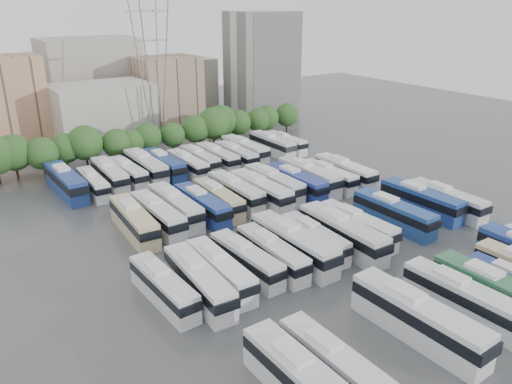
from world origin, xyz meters
TOP-DOWN VIEW (x-y plane):
  - ground at (0.00, 0.00)m, footprint 220.00×220.00m
  - tree_line at (-1.55, 42.12)m, footprint 66.02×8.19m
  - city_buildings at (-7.46, 71.86)m, footprint 102.00×35.00m
  - apartment_tower at (34.00, 58.00)m, footprint 14.00×14.00m
  - electricity_pylon at (2.00, 50.00)m, footprint 9.00×6.91m
  - bus_r0_s1 at (-18.26, -23.76)m, footprint 3.04×12.84m
  - bus_r0_s2 at (-14.90, -23.40)m, footprint 2.73×11.59m
  - bus_r0_s5 at (-4.85, -23.22)m, footprint 3.41×13.75m
  - bus_r0_s7 at (1.58, -23.31)m, footprint 3.18×12.45m
  - bus_r0_s8 at (4.91, -24.72)m, footprint 2.91×13.11m
  - bus_r1_s0 at (-21.36, -5.20)m, footprint 2.96×11.36m
  - bus_r1_s1 at (-18.01, -6.41)m, footprint 3.33×12.54m
  - bus_r1_s2 at (-15.04, -5.60)m, footprint 2.81×11.76m
  - bus_r1_s3 at (-11.40, -5.10)m, footprint 3.03×11.44m
  - bus_r1_s4 at (-8.21, -5.55)m, footprint 2.73×11.65m
  - bus_r1_s5 at (-5.09, -5.46)m, footprint 3.13×13.52m
  - bus_r1_s6 at (-1.65, -5.20)m, footprint 2.91×11.25m
  - bus_r1_s7 at (1.58, -6.61)m, footprint 3.27×13.64m
  - bus_r1_s8 at (4.93, -5.65)m, footprint 3.07×12.11m
  - bus_r1_s10 at (11.68, -5.74)m, footprint 2.99×12.68m
  - bus_r1_s12 at (18.37, -4.83)m, footprint 3.24×12.91m
  - bus_r1_s13 at (21.65, -6.71)m, footprint 2.96×12.33m
  - bus_r2_s1 at (-18.08, 11.29)m, footprint 3.42×12.87m
  - bus_r2_s2 at (-14.80, 11.40)m, footprint 2.96×12.65m
  - bus_r2_s3 at (-11.59, 12.68)m, footprint 2.81×12.78m
  - bus_r2_s4 at (-8.20, 11.24)m, footprint 2.87×12.24m
  - bus_r2_s5 at (-5.08, 12.14)m, footprint 3.04×11.96m
  - bus_r2_s6 at (-1.62, 12.92)m, footprint 2.81×12.55m
  - bus_r2_s7 at (1.52, 11.02)m, footprint 3.10×13.08m
  - bus_r2_s8 at (5.02, 12.44)m, footprint 2.84×12.87m
  - bus_r2_s9 at (8.25, 11.04)m, footprint 2.81×12.73m
  - bus_r2_s10 at (11.59, 11.91)m, footprint 3.10×13.43m
  - bus_r2_s11 at (14.84, 10.76)m, footprint 2.56×11.65m
  - bus_r2_s12 at (18.24, 10.65)m, footprint 3.06×12.78m
  - bus_r3_s0 at (-21.62, 30.89)m, footprint 3.45×13.63m
  - bus_r3_s1 at (-18.04, 28.83)m, footprint 2.55×10.99m
  - bus_r3_s2 at (-14.69, 30.88)m, footprint 2.96×12.55m
  - bus_r3_s3 at (-11.75, 30.67)m, footprint 3.11×11.85m
  - bus_r3_s4 at (-8.36, 31.19)m, footprint 2.96×13.48m
  - bus_r3_s5 at (-5.17, 30.91)m, footprint 2.91×12.66m
  - bus_r3_s6 at (-1.56, 28.96)m, footprint 2.72×11.76m
  - bus_r3_s7 at (1.64, 30.45)m, footprint 2.60×11.61m
  - bus_r3_s8 at (4.81, 29.79)m, footprint 2.81×12.06m
  - bus_r3_s9 at (8.31, 28.88)m, footprint 2.61×11.84m
  - bus_r3_s10 at (11.48, 30.83)m, footprint 3.14×12.71m
  - bus_r3_s12 at (17.99, 30.98)m, footprint 2.82×12.42m
  - bus_r3_s13 at (21.50, 31.14)m, footprint 2.82×11.01m

SIDE VIEW (x-z plane):
  - ground at x=0.00m, z-range 0.00..0.00m
  - bus_r3_s13 at x=21.50m, z-range -0.03..3.40m
  - bus_r3_s1 at x=-18.04m, z-range -0.03..3.41m
  - bus_r1_s6 at x=-1.65m, z-range -0.03..3.47m
  - bus_r1_s0 at x=-21.36m, z-range -0.03..3.50m
  - bus_r1_s3 at x=-11.40m, z-range -0.03..3.52m
  - bus_r0_s2 at x=-14.90m, z-range -0.03..3.59m
  - bus_r3_s7 at x=1.64m, z-range -0.03..3.60m
  - bus_r1_s4 at x=-8.21m, z-range -0.03..3.61m
  - bus_r2_s11 at x=14.84m, z-range -0.03..3.62m
  - bus_r1_s2 at x=-15.04m, z-range -0.03..3.64m
  - bus_r3_s6 at x=-1.56m, z-range -0.03..3.64m
  - bus_r3_s3 at x=-11.75m, z-range -0.03..3.65m
  - bus_r3_s9 at x=8.31m, z-range -0.03..3.68m
  - bus_r2_s5 at x=-5.08m, z-range -0.03..3.69m
  - bus_r3_s8 at x=4.81m, z-range -0.03..3.74m
  - bus_r1_s8 at x=4.93m, z-range -0.03..3.74m
  - bus_r2_s4 at x=-8.20m, z-range -0.03..3.79m
  - bus_r1_s13 at x=21.65m, z-range -0.03..3.82m
  - bus_r0_s7 at x=1.58m, z-range -0.04..3.84m
  - bus_r3_s12 at x=17.99m, z-range -0.04..3.85m
  - bus_r1_s1 at x=-18.01m, z-range -0.04..3.86m
  - bus_r3_s2 at x=-14.69m, z-range -0.04..3.89m
  - bus_r2_s6 at x=-1.62m, z-range -0.04..3.90m
  - bus_r2_s2 at x=-14.80m, z-range -0.04..3.92m
  - bus_r3_s5 at x=-5.17m, z-range -0.04..3.93m
  - bus_r1_s10 at x=11.68m, z-range -0.04..3.93m
  - bus_r3_s10 at x=11.48m, z-range -0.04..3.93m
  - bus_r2_s12 at x=18.24m, z-range -0.04..3.96m
  - bus_r2_s9 at x=8.25m, z-range -0.04..3.96m
  - bus_r2_s1 at x=-18.08m, z-range -0.04..3.96m
  - bus_r2_s3 at x=-11.59m, z-range -0.04..3.97m
  - bus_r0_s1 at x=-18.26m, z-range -0.04..3.98m
  - bus_r1_s12 at x=18.37m, z-range -0.04..3.99m
  - bus_r2_s8 at x=5.02m, z-range -0.04..4.00m
  - bus_r2_s7 at x=1.52m, z-range -0.04..4.05m
  - bus_r0_s8 at x=4.91m, z-range -0.04..4.07m
  - bus_r2_s10 at x=11.59m, z-range -0.04..4.16m
  - bus_r3_s4 at x=-8.36m, z-range -0.04..4.19m
  - bus_r1_s5 at x=-5.09m, z-range -0.04..4.19m
  - bus_r3_s0 at x=-21.62m, z-range -0.04..4.21m
  - bus_r1_s7 at x=1.58m, z-range -0.04..4.22m
  - bus_r0_s5 at x=-4.85m, z-range -0.04..4.25m
  - tree_line at x=-1.55m, z-range 0.27..8.67m
  - city_buildings at x=-7.46m, z-range -2.13..17.87m
  - apartment_tower at x=34.00m, z-range 0.00..26.00m
  - electricity_pylon at x=2.00m, z-range 1.75..35.57m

